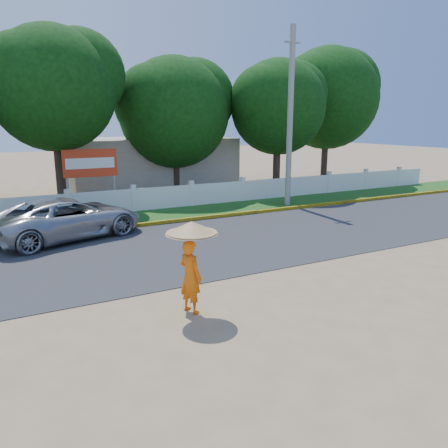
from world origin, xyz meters
name	(u,v)px	position (x,y,z in m)	size (l,w,h in m)	color
ground	(260,289)	(0.00, 0.00, 0.00)	(120.00, 120.00, 0.00)	#9E8460
road	(190,246)	(0.00, 4.50, 0.01)	(60.00, 7.00, 0.02)	#38383A
grass_verge	(144,217)	(0.00, 9.75, 0.01)	(60.00, 3.50, 0.03)	#2D601E
curb	(156,223)	(0.00, 8.05, 0.08)	(40.00, 0.18, 0.16)	yellow
fence	(134,200)	(0.00, 11.20, 0.55)	(40.00, 0.10, 1.10)	silver
building_near	(148,164)	(3.00, 18.00, 1.60)	(10.00, 6.00, 3.20)	#B7AD99
utility_pole	(290,119)	(7.47, 9.12, 4.34)	(0.28, 0.28, 8.68)	gray
vehicle	(68,218)	(-3.53, 7.56, 0.75)	(2.50, 5.42, 1.51)	#A4A7AC
monk_with_parasol	(191,254)	(-2.12, -0.45, 1.37)	(1.15, 1.15, 2.10)	orange
billboard	(90,166)	(-1.69, 12.30, 2.14)	(2.50, 0.13, 2.95)	gray
tree_row	(159,104)	(2.57, 14.36, 5.11)	(34.21, 8.08, 9.18)	#473828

